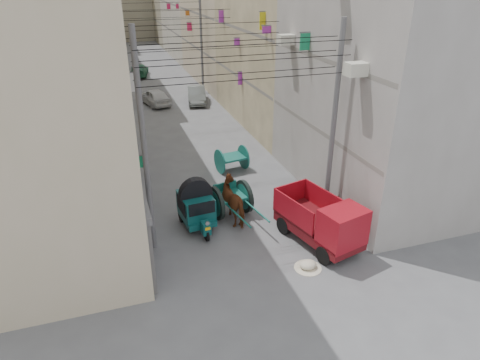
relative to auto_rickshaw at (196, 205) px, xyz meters
name	(u,v)px	position (x,y,z in m)	size (l,w,h in m)	color
ground	(312,340)	(1.72, -6.96, -0.96)	(140.00, 140.00, 0.00)	#4D4D50
building_row_left	(51,11)	(-6.27, 27.16, 5.50)	(8.00, 62.00, 14.00)	tan
building_row_right	(231,7)	(9.72, 27.16, 5.50)	(8.00, 62.00, 14.00)	#99938F
shutters_left	(131,167)	(-2.20, 3.41, 0.53)	(0.18, 14.40, 2.88)	#504F55
signboards	(172,70)	(1.71, 14.69, 2.47)	(8.22, 40.52, 5.67)	#BB5C16
ac_units	(321,29)	(5.37, 0.70, 6.47)	(0.70, 6.55, 3.35)	#BCB9A9
utility_poles	(185,75)	(1.72, 10.04, 3.04)	(7.40, 22.20, 8.00)	#555457
overhead_cables	(192,30)	(1.72, 7.44, 5.81)	(7.40, 22.52, 1.12)	black
auto_rickshaw	(196,205)	(0.00, 0.00, 0.00)	(1.47, 2.36, 1.63)	black
tonga_cart	(231,199)	(1.57, 0.44, -0.21)	(1.75, 3.35, 1.44)	black
mini_truck	(326,226)	(4.21, -2.99, 0.00)	(2.42, 3.85, 2.01)	black
second_cart	(232,158)	(2.94, 4.78, -0.27)	(1.64, 1.50, 1.28)	#13544A
feed_sack	(308,265)	(3.08, -3.95, -0.81)	(0.60, 0.48, 0.30)	beige
horse	(235,201)	(1.66, 0.04, -0.09)	(0.94, 2.07, 1.75)	brown
distant_car_white	(155,97)	(0.83, 18.57, -0.33)	(1.49, 3.71, 1.27)	silver
distant_car_grey	(197,95)	(4.09, 18.15, -0.33)	(1.34, 3.85, 1.27)	#535856
distant_car_green	(139,70)	(0.78, 29.61, -0.38)	(1.63, 4.01, 1.16)	#1F5B3B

